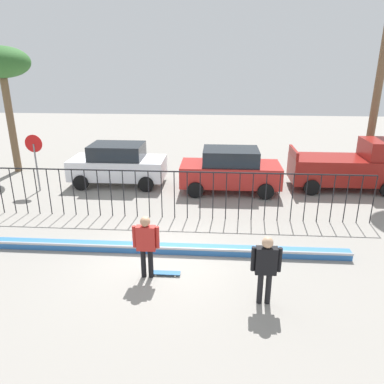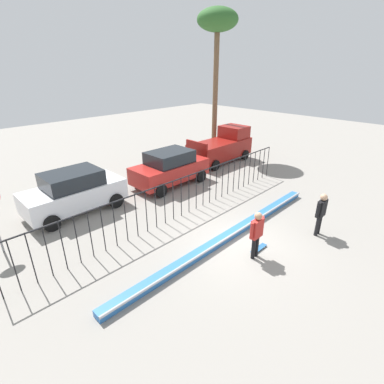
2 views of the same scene
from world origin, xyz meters
name	(u,v)px [view 2 (image 2 of 2)]	position (x,y,z in m)	size (l,w,h in m)	color
ground_plane	(238,244)	(0.00, 0.00, 0.00)	(60.00, 60.00, 0.00)	gray
bowl_coping_ledge	(228,236)	(0.00, 0.50, 0.12)	(11.00, 0.40, 0.27)	#2D6BB7
perimeter_fence	(181,193)	(0.00, 3.10, 1.10)	(14.04, 0.04, 1.79)	black
skateboarder	(257,231)	(-0.28, -0.87, 1.05)	(0.71, 0.27, 1.75)	black
skateboard	(259,248)	(0.19, -0.76, 0.06)	(0.80, 0.20, 0.07)	#26598C
camera_operator	(321,211)	(2.70, -1.80, 1.05)	(0.71, 0.26, 1.75)	black
parked_car_white	(74,191)	(-3.04, 6.82, 0.97)	(4.30, 2.12, 1.90)	silver
parked_car_red	(170,168)	(2.09, 6.22, 0.97)	(4.30, 2.12, 1.90)	#B2231E
pickup_truck	(222,146)	(7.41, 6.89, 1.04)	(4.70, 2.12, 2.24)	maroon
palm_tree_tall	(217,27)	(8.86, 8.89, 8.38)	(2.70, 2.70, 9.54)	brown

